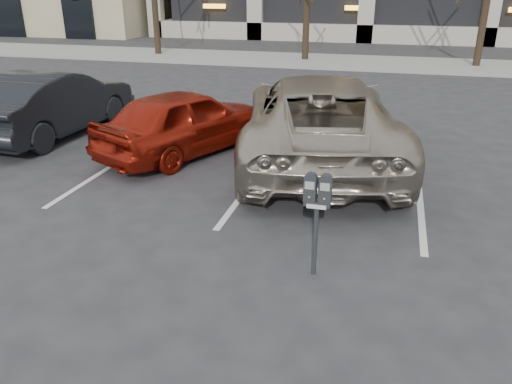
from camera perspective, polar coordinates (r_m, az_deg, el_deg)
ground at (r=7.00m, az=7.12°, el=-4.70°), size 140.00×140.00×0.00m
sidewalk at (r=22.41m, az=13.41°, el=14.14°), size 80.00×4.00×0.12m
stall_lines at (r=9.31m, az=0.70°, el=2.68°), size 16.90×5.20×0.00m
parking_meter at (r=5.64m, az=7.01°, el=-0.93°), size 0.32×0.13×1.25m
suv_silver at (r=9.66m, az=7.24°, el=8.34°), size 3.88×6.39×1.66m
car_red at (r=10.16m, az=-8.01°, el=8.05°), size 3.03×4.17×1.32m
car_dark at (r=12.23m, az=-22.16°, el=9.40°), size 1.70×4.42×1.44m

